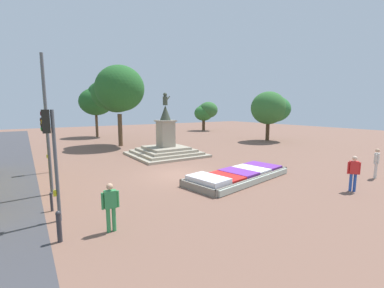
{
  "coord_description": "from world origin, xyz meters",
  "views": [
    {
      "loc": [
        -7.69,
        -13.21,
        4.05
      ],
      "look_at": [
        2.44,
        2.26,
        1.45
      ],
      "focal_mm": 24.0,
      "sensor_mm": 36.0,
      "label": 1
    }
  ],
  "objects_px": {
    "traffic_light_near_crossing": "(51,146)",
    "banner_pole": "(47,122)",
    "statue_monument": "(166,146)",
    "kerb_bollard_mid_a": "(51,201)",
    "flower_planter": "(238,176)",
    "pedestrian_near_planter": "(110,204)",
    "kerb_bollard_south": "(59,226)",
    "pedestrian_crossing_plaza": "(377,161)",
    "traffic_light_mid_block": "(46,135)",
    "pedestrian_with_handbag": "(354,171)"
  },
  "relations": [
    {
      "from": "flower_planter",
      "to": "pedestrian_with_handbag",
      "type": "bearing_deg",
      "value": -54.66
    },
    {
      "from": "traffic_light_mid_block",
      "to": "kerb_bollard_south",
      "type": "height_order",
      "value": "traffic_light_mid_block"
    },
    {
      "from": "traffic_light_mid_block",
      "to": "kerb_bollard_south",
      "type": "relative_size",
      "value": 3.5
    },
    {
      "from": "traffic_light_near_crossing",
      "to": "pedestrian_near_planter",
      "type": "xyz_separation_m",
      "value": [
        1.43,
        -1.85,
        -1.79
      ]
    },
    {
      "from": "traffic_light_mid_block",
      "to": "kerb_bollard_mid_a",
      "type": "height_order",
      "value": "traffic_light_mid_block"
    },
    {
      "from": "pedestrian_with_handbag",
      "to": "traffic_light_mid_block",
      "type": "bearing_deg",
      "value": 134.57
    },
    {
      "from": "statue_monument",
      "to": "traffic_light_near_crossing",
      "type": "distance_m",
      "value": 13.34
    },
    {
      "from": "banner_pole",
      "to": "pedestrian_with_handbag",
      "type": "xyz_separation_m",
      "value": [
        12.34,
        -7.61,
        -2.39
      ]
    },
    {
      "from": "flower_planter",
      "to": "kerb_bollard_south",
      "type": "bearing_deg",
      "value": -167.39
    },
    {
      "from": "statue_monument",
      "to": "kerb_bollard_south",
      "type": "distance_m",
      "value": 14.48
    },
    {
      "from": "traffic_light_near_crossing",
      "to": "traffic_light_mid_block",
      "type": "height_order",
      "value": "traffic_light_near_crossing"
    },
    {
      "from": "pedestrian_crossing_plaza",
      "to": "kerb_bollard_mid_a",
      "type": "bearing_deg",
      "value": 163.21
    },
    {
      "from": "pedestrian_with_handbag",
      "to": "pedestrian_near_planter",
      "type": "relative_size",
      "value": 1.07
    },
    {
      "from": "flower_planter",
      "to": "traffic_light_near_crossing",
      "type": "height_order",
      "value": "traffic_light_near_crossing"
    },
    {
      "from": "flower_planter",
      "to": "traffic_light_mid_block",
      "type": "bearing_deg",
      "value": 138.96
    },
    {
      "from": "traffic_light_mid_block",
      "to": "banner_pole",
      "type": "bearing_deg",
      "value": -92.41
    },
    {
      "from": "statue_monument",
      "to": "pedestrian_crossing_plaza",
      "type": "relative_size",
      "value": 3.26
    },
    {
      "from": "pedestrian_near_planter",
      "to": "kerb_bollard_south",
      "type": "relative_size",
      "value": 1.66
    },
    {
      "from": "pedestrian_crossing_plaza",
      "to": "traffic_light_near_crossing",
      "type": "bearing_deg",
      "value": 166.95
    },
    {
      "from": "pedestrian_with_handbag",
      "to": "kerb_bollard_mid_a",
      "type": "distance_m",
      "value": 13.63
    },
    {
      "from": "statue_monument",
      "to": "kerb_bollard_mid_a",
      "type": "xyz_separation_m",
      "value": [
        -9.34,
        -8.23,
        -0.37
      ]
    },
    {
      "from": "pedestrian_with_handbag",
      "to": "kerb_bollard_south",
      "type": "relative_size",
      "value": 1.78
    },
    {
      "from": "statue_monument",
      "to": "pedestrian_near_planter",
      "type": "height_order",
      "value": "statue_monument"
    },
    {
      "from": "pedestrian_near_planter",
      "to": "kerb_bollard_mid_a",
      "type": "height_order",
      "value": "pedestrian_near_planter"
    },
    {
      "from": "traffic_light_near_crossing",
      "to": "kerb_bollard_south",
      "type": "bearing_deg",
      "value": -92.65
    },
    {
      "from": "banner_pole",
      "to": "pedestrian_near_planter",
      "type": "distance_m",
      "value": 5.98
    },
    {
      "from": "flower_planter",
      "to": "pedestrian_with_handbag",
      "type": "xyz_separation_m",
      "value": [
        3.25,
        -4.59,
        0.79
      ]
    },
    {
      "from": "flower_planter",
      "to": "pedestrian_crossing_plaza",
      "type": "distance_m",
      "value": 8.06
    },
    {
      "from": "statue_monument",
      "to": "kerb_bollard_south",
      "type": "xyz_separation_m",
      "value": [
        -9.37,
        -11.03,
        -0.26
      ]
    },
    {
      "from": "kerb_bollard_mid_a",
      "to": "traffic_light_mid_block",
      "type": "bearing_deg",
      "value": 86.81
    },
    {
      "from": "flower_planter",
      "to": "pedestrian_near_planter",
      "type": "distance_m",
      "value": 8.15
    },
    {
      "from": "kerb_bollard_south",
      "to": "flower_planter",
      "type": "bearing_deg",
      "value": 12.61
    },
    {
      "from": "traffic_light_mid_block",
      "to": "pedestrian_with_handbag",
      "type": "distance_m",
      "value": 17.36
    },
    {
      "from": "statue_monument",
      "to": "pedestrian_near_planter",
      "type": "distance_m",
      "value": 13.7
    },
    {
      "from": "traffic_light_mid_block",
      "to": "pedestrian_crossing_plaza",
      "type": "relative_size",
      "value": 1.99
    },
    {
      "from": "traffic_light_near_crossing",
      "to": "kerb_bollard_south",
      "type": "xyz_separation_m",
      "value": [
        -0.08,
        -1.66,
        -2.22
      ]
    },
    {
      "from": "traffic_light_near_crossing",
      "to": "kerb_bollard_south",
      "type": "height_order",
      "value": "traffic_light_near_crossing"
    },
    {
      "from": "kerb_bollard_south",
      "to": "pedestrian_near_planter",
      "type": "bearing_deg",
      "value": -7.17
    },
    {
      "from": "flower_planter",
      "to": "kerb_bollard_mid_a",
      "type": "distance_m",
      "value": 9.31
    },
    {
      "from": "statue_monument",
      "to": "pedestrian_with_handbag",
      "type": "relative_size",
      "value": 3.22
    },
    {
      "from": "pedestrian_crossing_plaza",
      "to": "kerb_bollard_south",
      "type": "distance_m",
      "value": 16.31
    },
    {
      "from": "banner_pole",
      "to": "pedestrian_with_handbag",
      "type": "bearing_deg",
      "value": -31.66
    },
    {
      "from": "pedestrian_crossing_plaza",
      "to": "kerb_bollard_south",
      "type": "xyz_separation_m",
      "value": [
        -16.17,
        2.07,
        -0.49
      ]
    },
    {
      "from": "pedestrian_near_planter",
      "to": "traffic_light_near_crossing",
      "type": "bearing_deg",
      "value": 127.75
    },
    {
      "from": "pedestrian_crossing_plaza",
      "to": "kerb_bollard_mid_a",
      "type": "xyz_separation_m",
      "value": [
        -16.15,
        4.87,
        -0.6
      ]
    },
    {
      "from": "banner_pole",
      "to": "kerb_bollard_south",
      "type": "bearing_deg",
      "value": -92.41
    },
    {
      "from": "traffic_light_near_crossing",
      "to": "banner_pole",
      "type": "relative_size",
      "value": 0.62
    },
    {
      "from": "pedestrian_near_planter",
      "to": "kerb_bollard_south",
      "type": "bearing_deg",
      "value": 172.83
    },
    {
      "from": "pedestrian_near_planter",
      "to": "statue_monument",
      "type": "bearing_deg",
      "value": 55.01
    },
    {
      "from": "statue_monument",
      "to": "traffic_light_near_crossing",
      "type": "bearing_deg",
      "value": -134.74
    }
  ]
}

